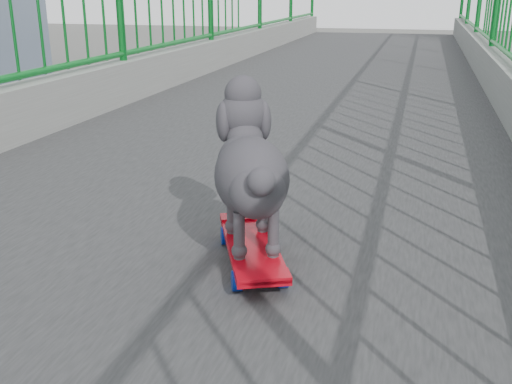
% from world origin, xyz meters
% --- Properties ---
extents(skateboard, '(0.34, 0.53, 0.07)m').
position_xyz_m(skateboard, '(0.32, 1.46, 7.05)').
color(skateboard, red).
rests_on(skateboard, footbridge).
extents(poodle, '(0.34, 0.50, 0.44)m').
position_xyz_m(poodle, '(0.31, 1.48, 7.31)').
color(poodle, '#322F34').
rests_on(poodle, skateboard).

